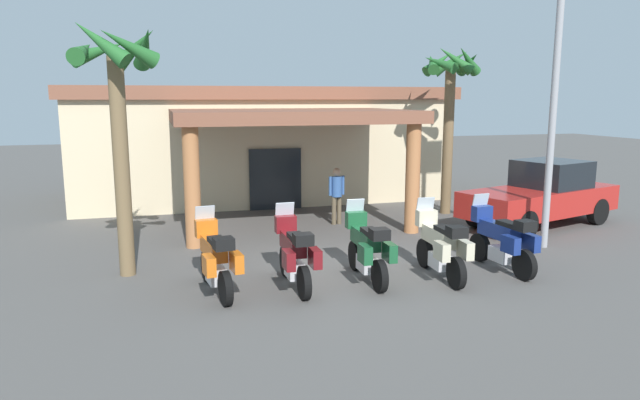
% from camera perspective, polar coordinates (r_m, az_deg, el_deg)
% --- Properties ---
extents(ground_plane, '(80.00, 80.00, 0.00)m').
position_cam_1_polar(ground_plane, '(12.82, 2.75, -7.09)').
color(ground_plane, '#514F4C').
extents(motel_building, '(13.92, 11.68, 4.19)m').
position_cam_1_polar(motel_building, '(22.56, -6.07, 5.90)').
color(motel_building, beige).
rests_on(motel_building, ground_plane).
extents(motorcycle_orange, '(0.77, 2.21, 1.61)m').
position_cam_1_polar(motorcycle_orange, '(11.40, -10.38, -5.80)').
color(motorcycle_orange, black).
rests_on(motorcycle_orange, ground_plane).
extents(motorcycle_maroon, '(0.70, 2.21, 1.61)m').
position_cam_1_polar(motorcycle_maroon, '(11.56, -2.56, -5.41)').
color(motorcycle_maroon, black).
rests_on(motorcycle_maroon, ground_plane).
extents(motorcycle_green, '(0.72, 2.21, 1.61)m').
position_cam_1_polar(motorcycle_green, '(12.01, 4.76, -4.84)').
color(motorcycle_green, black).
rests_on(motorcycle_green, ground_plane).
extents(motorcycle_cream, '(0.72, 2.21, 1.61)m').
position_cam_1_polar(motorcycle_cream, '(12.42, 11.97, -4.52)').
color(motorcycle_cream, black).
rests_on(motorcycle_cream, ground_plane).
extents(motorcycle_blue, '(0.73, 2.21, 1.61)m').
position_cam_1_polar(motorcycle_blue, '(13.30, 17.76, -3.82)').
color(motorcycle_blue, black).
rests_on(motorcycle_blue, ground_plane).
extents(pedestrian, '(0.52, 0.32, 1.73)m').
position_cam_1_polar(pedestrian, '(17.26, 1.67, 0.83)').
color(pedestrian, brown).
rests_on(pedestrian, ground_plane).
extents(pickup_truck_red, '(5.52, 3.28, 1.95)m').
position_cam_1_polar(pickup_truck_red, '(18.34, 21.30, 0.48)').
color(pickup_truck_red, black).
rests_on(pickup_truck_red, ground_plane).
extents(palm_tree_near_portico, '(1.89, 1.96, 5.47)m').
position_cam_1_polar(palm_tree_near_portico, '(19.17, 12.81, 10.78)').
color(palm_tree_near_portico, brown).
rests_on(palm_tree_near_portico, ground_plane).
extents(palm_tree_roadside, '(1.94, 2.00, 5.38)m').
position_cam_1_polar(palm_tree_roadside, '(12.69, -19.56, 10.23)').
color(palm_tree_roadside, brown).
rests_on(palm_tree_roadside, ground_plane).
extents(roadside_sign, '(1.40, 0.18, 7.94)m').
position_cam_1_polar(roadside_sign, '(15.51, 22.70, 14.68)').
color(roadside_sign, '#99999E').
rests_on(roadside_sign, ground_plane).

